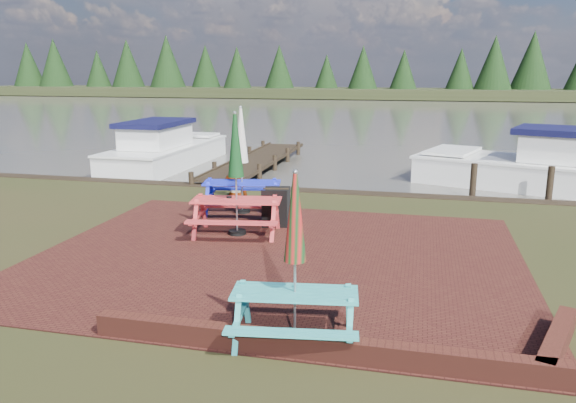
{
  "coord_description": "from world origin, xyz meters",
  "views": [
    {
      "loc": [
        2.55,
        -8.75,
        3.45
      ],
      "look_at": [
        0.12,
        1.37,
        1.0
      ],
      "focal_mm": 35.0,
      "sensor_mm": 36.0,
      "label": 1
    }
  ],
  "objects_px": {
    "boat_near": "(551,170)",
    "person": "(234,162)",
    "picnic_table_teal": "(295,284)",
    "picnic_table_blue": "(242,177)",
    "boat_jetty": "(165,151)",
    "chalkboard": "(276,208)",
    "picnic_table_red": "(236,194)",
    "jetty": "(256,161)"
  },
  "relations": [
    {
      "from": "jetty",
      "to": "person",
      "type": "bearing_deg",
      "value": -79.37
    },
    {
      "from": "picnic_table_red",
      "to": "boat_near",
      "type": "relative_size",
      "value": 0.31
    },
    {
      "from": "picnic_table_teal",
      "to": "jetty",
      "type": "xyz_separation_m",
      "value": [
        -4.56,
        13.48,
        -0.67
      ]
    },
    {
      "from": "picnic_table_teal",
      "to": "chalkboard",
      "type": "distance_m",
      "value": 5.38
    },
    {
      "from": "picnic_table_teal",
      "to": "boat_jetty",
      "type": "relative_size",
      "value": 0.32
    },
    {
      "from": "picnic_table_teal",
      "to": "picnic_table_red",
      "type": "bearing_deg",
      "value": 109.19
    },
    {
      "from": "boat_near",
      "to": "person",
      "type": "height_order",
      "value": "person"
    },
    {
      "from": "picnic_table_red",
      "to": "jetty",
      "type": "height_order",
      "value": "picnic_table_red"
    },
    {
      "from": "picnic_table_blue",
      "to": "person",
      "type": "bearing_deg",
      "value": 102.62
    },
    {
      "from": "picnic_table_teal",
      "to": "person",
      "type": "bearing_deg",
      "value": 105.82
    },
    {
      "from": "chalkboard",
      "to": "picnic_table_teal",
      "type": "bearing_deg",
      "value": -84.33
    },
    {
      "from": "picnic_table_red",
      "to": "picnic_table_teal",
      "type": "bearing_deg",
      "value": -72.08
    },
    {
      "from": "picnic_table_teal",
      "to": "picnic_table_blue",
      "type": "distance_m",
      "value": 6.8
    },
    {
      "from": "picnic_table_teal",
      "to": "boat_near",
      "type": "bearing_deg",
      "value": 57.65
    },
    {
      "from": "boat_near",
      "to": "jetty",
      "type": "bearing_deg",
      "value": 100.5
    },
    {
      "from": "jetty",
      "to": "boat_near",
      "type": "height_order",
      "value": "boat_near"
    },
    {
      "from": "picnic_table_teal",
      "to": "boat_near",
      "type": "xyz_separation_m",
      "value": [
        5.4,
        11.98,
        -0.35
      ]
    },
    {
      "from": "boat_jetty",
      "to": "jetty",
      "type": "bearing_deg",
      "value": 5.93
    },
    {
      "from": "picnic_table_blue",
      "to": "picnic_table_red",
      "type": "bearing_deg",
      "value": -86.99
    },
    {
      "from": "picnic_table_red",
      "to": "boat_jetty",
      "type": "relative_size",
      "value": 0.38
    },
    {
      "from": "picnic_table_red",
      "to": "jetty",
      "type": "xyz_separation_m",
      "value": [
        -2.3,
        9.08,
        -0.79
      ]
    },
    {
      "from": "boat_jetty",
      "to": "boat_near",
      "type": "bearing_deg",
      "value": -4.32
    },
    {
      "from": "picnic_table_teal",
      "to": "person",
      "type": "distance_m",
      "value": 8.72
    },
    {
      "from": "boat_jetty",
      "to": "boat_near",
      "type": "xyz_separation_m",
      "value": [
        13.52,
        -1.17,
        0.03
      ]
    },
    {
      "from": "person",
      "to": "picnic_table_red",
      "type": "bearing_deg",
      "value": 105.6
    },
    {
      "from": "picnic_table_blue",
      "to": "picnic_table_teal",
      "type": "bearing_deg",
      "value": -77.86
    },
    {
      "from": "picnic_table_teal",
      "to": "jetty",
      "type": "height_order",
      "value": "picnic_table_teal"
    },
    {
      "from": "chalkboard",
      "to": "boat_jetty",
      "type": "relative_size",
      "value": 0.13
    },
    {
      "from": "jetty",
      "to": "person",
      "type": "distance_m",
      "value": 5.67
    },
    {
      "from": "chalkboard",
      "to": "picnic_table_blue",
      "type": "bearing_deg",
      "value": 124.69
    },
    {
      "from": "picnic_table_blue",
      "to": "jetty",
      "type": "relative_size",
      "value": 0.28
    },
    {
      "from": "picnic_table_blue",
      "to": "boat_jetty",
      "type": "xyz_separation_m",
      "value": [
        -5.37,
        6.92,
        -0.51
      ]
    },
    {
      "from": "jetty",
      "to": "boat_jetty",
      "type": "xyz_separation_m",
      "value": [
        -3.55,
        -0.33,
        0.28
      ]
    },
    {
      "from": "picnic_table_red",
      "to": "boat_jetty",
      "type": "xyz_separation_m",
      "value": [
        -5.85,
        8.75,
        -0.51
      ]
    },
    {
      "from": "picnic_table_blue",
      "to": "chalkboard",
      "type": "bearing_deg",
      "value": -55.33
    },
    {
      "from": "jetty",
      "to": "boat_jetty",
      "type": "bearing_deg",
      "value": -174.69
    },
    {
      "from": "picnic_table_blue",
      "to": "boat_jetty",
      "type": "bearing_deg",
      "value": 116.18
    },
    {
      "from": "picnic_table_blue",
      "to": "boat_jetty",
      "type": "height_order",
      "value": "picnic_table_blue"
    },
    {
      "from": "boat_jetty",
      "to": "picnic_table_teal",
      "type": "bearing_deg",
      "value": -57.69
    },
    {
      "from": "picnic_table_teal",
      "to": "picnic_table_red",
      "type": "height_order",
      "value": "picnic_table_red"
    },
    {
      "from": "picnic_table_red",
      "to": "boat_jetty",
      "type": "height_order",
      "value": "picnic_table_red"
    },
    {
      "from": "chalkboard",
      "to": "boat_near",
      "type": "distance_m",
      "value": 9.79
    }
  ]
}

